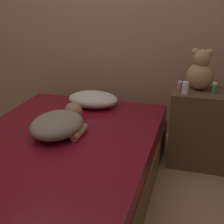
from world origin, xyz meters
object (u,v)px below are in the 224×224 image
Objects in this scene: person_lying at (59,123)px; teddy_bear at (200,72)px; bottle_green at (214,88)px; bottle_white at (185,88)px; bottle_pink at (180,85)px; pillow at (93,99)px.

teddy_bear is at bearing 33.60° from person_lying.
person_lying is 1.28m from bottle_green.
person_lying is 1.05m from bottle_white.
bottle_pink is 0.63× the size of bottle_white.
pillow is at bearing -179.47° from teddy_bear.
bottle_pink is at bearing 36.84° from person_lying.
pillow is 0.76× the size of person_lying.
pillow is 7.45× the size of bottle_pink.
bottle_pink reaches higher than pillow.
pillow is 0.64m from person_lying.
pillow is 0.83m from bottle_pink.
bottle_white is at bearing 28.39° from person_lying.
person_lying is at bearing -144.02° from bottle_pink.
teddy_bear is (0.96, 0.01, 0.33)m from pillow.
bottle_green is at bearing 27.03° from person_lying.
person_lying is 7.01× the size of bottle_green.
teddy_bear reaches higher than person_lying.
bottle_white reaches higher than bottle_pink.
pillow is 1.11m from bottle_green.
bottle_pink is (-0.28, 0.06, -0.01)m from bottle_green.
bottle_white is (-0.23, -0.09, 0.01)m from bottle_green.
person_lying is at bearing -153.83° from bottle_green.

